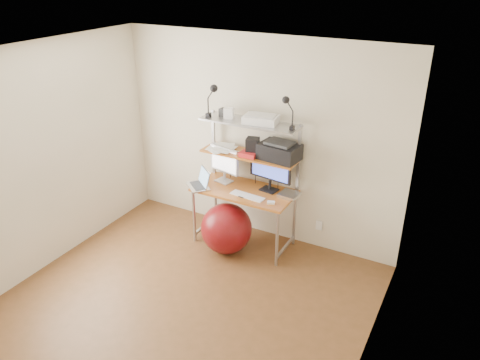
{
  "coord_description": "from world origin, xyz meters",
  "views": [
    {
      "loc": [
        2.31,
        -2.98,
        3.23
      ],
      "look_at": [
        0.1,
        1.15,
        1.01
      ],
      "focal_mm": 35.0,
      "sensor_mm": 36.0,
      "label": 1
    }
  ],
  "objects_px": {
    "laptop": "(201,183)",
    "exercise_ball": "(226,228)",
    "printer": "(280,151)",
    "monitor_silver": "(224,162)",
    "monitor_black": "(270,169)"
  },
  "relations": [
    {
      "from": "monitor_black",
      "to": "printer",
      "type": "bearing_deg",
      "value": 16.11
    },
    {
      "from": "monitor_silver",
      "to": "monitor_black",
      "type": "relative_size",
      "value": 0.87
    },
    {
      "from": "laptop",
      "to": "printer",
      "type": "distance_m",
      "value": 1.04
    },
    {
      "from": "printer",
      "to": "laptop",
      "type": "bearing_deg",
      "value": -153.4
    },
    {
      "from": "laptop",
      "to": "exercise_ball",
      "type": "relative_size",
      "value": 0.66
    },
    {
      "from": "monitor_silver",
      "to": "monitor_black",
      "type": "height_order",
      "value": "monitor_black"
    },
    {
      "from": "monitor_black",
      "to": "exercise_ball",
      "type": "bearing_deg",
      "value": -124.62
    },
    {
      "from": "laptop",
      "to": "exercise_ball",
      "type": "height_order",
      "value": "laptop"
    },
    {
      "from": "monitor_silver",
      "to": "printer",
      "type": "height_order",
      "value": "printer"
    },
    {
      "from": "monitor_black",
      "to": "laptop",
      "type": "relative_size",
      "value": 1.36
    },
    {
      "from": "monitor_silver",
      "to": "printer",
      "type": "xyz_separation_m",
      "value": [
        0.7,
        0.06,
        0.26
      ]
    },
    {
      "from": "monitor_black",
      "to": "laptop",
      "type": "xyz_separation_m",
      "value": [
        -0.77,
        -0.31,
        -0.23
      ]
    },
    {
      "from": "monitor_silver",
      "to": "exercise_ball",
      "type": "xyz_separation_m",
      "value": [
        0.22,
        -0.36,
        -0.69
      ]
    },
    {
      "from": "monitor_silver",
      "to": "laptop",
      "type": "height_order",
      "value": "monitor_silver"
    },
    {
      "from": "laptop",
      "to": "exercise_ball",
      "type": "bearing_deg",
      "value": 27.26
    }
  ]
}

